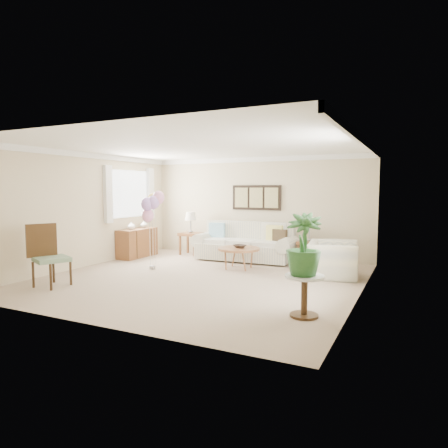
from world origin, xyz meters
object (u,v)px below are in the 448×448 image
at_px(armchair, 333,259).
at_px(sofa, 245,245).
at_px(coffee_table, 239,249).
at_px(accent_chair, 48,254).
at_px(balloon_cluster, 152,204).

bearing_deg(armchair, sofa, 59.23).
bearing_deg(coffee_table, accent_chair, -129.99).
bearing_deg(balloon_cluster, coffee_table, 27.37).
bearing_deg(armchair, accent_chair, 115.67).
bearing_deg(sofa, coffee_table, -74.88).
xyz_separation_m(armchair, accent_chair, (-4.53, -3.09, 0.24)).
xyz_separation_m(sofa, coffee_table, (0.29, -1.06, 0.06)).
relative_size(coffee_table, accent_chair, 0.82).
bearing_deg(balloon_cluster, armchair, 14.94).
bearing_deg(sofa, balloon_cluster, -125.97).
distance_m(accent_chair, balloon_cluster, 2.40).
distance_m(sofa, armchair, 2.51).
bearing_deg(balloon_cluster, sofa, 54.03).
relative_size(sofa, armchair, 2.39).
relative_size(armchair, balloon_cluster, 0.63).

